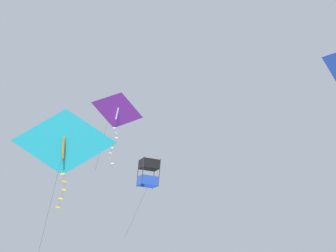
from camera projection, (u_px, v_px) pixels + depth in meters
The scene contains 3 objects.
kite_delta_upper_right at pixel (117, 111), 35.26m from camera, with size 2.42×2.24×4.60m.
kite_box_mid_left at pixel (148, 173), 37.40m from camera, with size 2.24×2.02×5.37m.
kite_delta_highest at pixel (64, 143), 22.96m from camera, with size 3.05×1.43×8.87m.
Camera 1 is at (5.32, -24.98, 8.89)m, focal length 61.29 mm.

